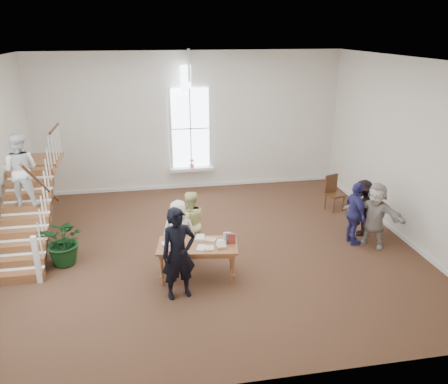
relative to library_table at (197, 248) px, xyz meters
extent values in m
plane|color=#492D1C|center=(0.48, 1.32, -0.71)|extent=(10.00, 10.00, 0.00)
plane|color=silver|center=(0.48, 5.82, 1.54)|extent=(10.00, 0.00, 10.00)
plane|color=silver|center=(0.48, -3.18, 1.54)|extent=(10.00, 0.00, 10.00)
plane|color=silver|center=(5.48, 1.32, 1.54)|extent=(0.00, 9.00, 9.00)
plane|color=white|center=(0.48, 1.32, 3.79)|extent=(10.00, 10.00, 0.00)
cube|color=white|center=(0.48, 5.64, -0.01)|extent=(1.45, 0.28, 0.10)
plane|color=white|center=(0.48, 5.76, 1.34)|extent=(2.60, 0.00, 2.60)
plane|color=white|center=(0.48, 5.76, 2.94)|extent=(0.60, 0.60, 0.85)
cube|color=white|center=(0.48, 5.79, -0.65)|extent=(10.00, 0.04, 0.12)
imported|color=pink|center=(0.48, 5.61, 0.19)|extent=(0.17, 0.17, 0.30)
cube|color=brown|center=(-3.87, 0.52, -0.61)|extent=(1.10, 0.30, 0.20)
cube|color=brown|center=(-3.87, 0.82, -0.41)|extent=(1.10, 0.30, 0.20)
cube|color=brown|center=(-3.87, 1.12, -0.21)|extent=(1.10, 0.30, 0.20)
cube|color=brown|center=(-3.87, 1.42, -0.01)|extent=(1.10, 0.30, 0.20)
cube|color=brown|center=(-3.87, 1.72, 0.19)|extent=(1.10, 0.30, 0.20)
cube|color=brown|center=(-3.87, 2.02, 0.39)|extent=(1.10, 0.30, 0.20)
cube|color=brown|center=(-3.87, 2.32, 0.59)|extent=(1.10, 0.30, 0.20)
cube|color=brown|center=(-3.87, 2.62, 0.79)|extent=(1.10, 0.30, 0.20)
cube|color=brown|center=(-3.87, 2.92, 0.99)|extent=(1.10, 0.30, 0.20)
cube|color=brown|center=(-3.87, 3.82, 1.03)|extent=(1.10, 1.20, 0.12)
cube|color=white|center=(-3.38, 0.37, -0.16)|extent=(0.10, 0.10, 1.10)
cylinder|color=#3A200F|center=(-3.37, 1.72, 1.04)|extent=(0.07, 2.74, 1.86)
imported|color=silver|center=(-3.87, 2.02, 1.35)|extent=(0.94, 0.79, 1.72)
cube|color=brown|center=(0.01, 0.00, 0.06)|extent=(1.81, 1.09, 0.05)
cube|color=brown|center=(0.01, 0.00, -0.02)|extent=(1.67, 0.95, 0.10)
cylinder|color=brown|center=(-0.78, -0.21, -0.35)|extent=(0.07, 0.07, 0.75)
cylinder|color=brown|center=(0.70, -0.43, -0.35)|extent=(0.07, 0.07, 0.75)
cylinder|color=brown|center=(-0.69, 0.43, -0.35)|extent=(0.07, 0.07, 0.75)
cylinder|color=brown|center=(0.80, 0.21, -0.35)|extent=(0.07, 0.07, 0.75)
cube|color=silver|center=(0.10, 0.25, 0.11)|extent=(0.22, 0.29, 0.06)
cube|color=beige|center=(0.23, -0.26, 0.10)|extent=(0.20, 0.22, 0.04)
cube|color=tan|center=(0.49, -0.18, 0.11)|extent=(0.22, 0.29, 0.06)
cube|color=silver|center=(-0.50, 0.26, 0.11)|extent=(0.18, 0.22, 0.05)
cube|color=#4C5972|center=(-0.52, 0.23, 0.10)|extent=(0.30, 0.34, 0.03)
cube|color=maroon|center=(-0.53, -0.20, 0.10)|extent=(0.25, 0.26, 0.04)
cube|color=white|center=(0.06, -0.18, 0.09)|extent=(0.24, 0.31, 0.02)
cube|color=#BFB299|center=(0.05, 0.28, 0.09)|extent=(0.22, 0.19, 0.02)
cube|color=silver|center=(0.51, -0.09, 0.11)|extent=(0.27, 0.33, 0.06)
cube|color=beige|center=(-0.65, 0.10, 0.11)|extent=(0.20, 0.19, 0.05)
cube|color=tan|center=(0.31, 0.14, 0.10)|extent=(0.30, 0.28, 0.03)
cube|color=silver|center=(-0.37, 0.11, 0.11)|extent=(0.29, 0.33, 0.06)
cube|color=#4C5972|center=(-0.48, -0.18, 0.11)|extent=(0.25, 0.26, 0.04)
imported|color=black|center=(-0.44, -0.65, 0.25)|extent=(0.79, 0.61, 1.93)
imported|color=silver|center=(-0.34, 0.60, 0.08)|extent=(0.79, 0.52, 1.58)
imported|color=#E5E48F|center=(-0.04, 1.10, 0.09)|extent=(0.84, 0.68, 1.60)
imported|color=navy|center=(4.06, 0.92, 0.10)|extent=(0.42, 0.96, 1.63)
imported|color=black|center=(4.48, 1.37, 0.04)|extent=(0.98, 1.12, 1.51)
imported|color=#B4ABA2|center=(4.48, 0.72, 0.12)|extent=(1.41, 1.46, 1.66)
imported|color=#103314|center=(-2.92, 1.10, -0.13)|extent=(1.28, 1.19, 1.17)
cube|color=#3A200F|center=(4.48, 3.04, -0.22)|extent=(0.59, 0.59, 0.05)
cube|color=#3A200F|center=(4.41, 3.23, 0.07)|extent=(0.45, 0.20, 0.55)
cylinder|color=#3A200F|center=(4.37, 2.80, -0.47)|extent=(0.04, 0.04, 0.48)
cylinder|color=#3A200F|center=(4.72, 2.93, -0.47)|extent=(0.04, 0.04, 0.48)
cylinder|color=#3A200F|center=(4.24, 3.15, -0.47)|extent=(0.04, 0.04, 0.48)
cylinder|color=#3A200F|center=(4.59, 3.28, -0.47)|extent=(0.04, 0.04, 0.48)
camera|label=1|loc=(-0.88, -8.32, 4.44)|focal=35.00mm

